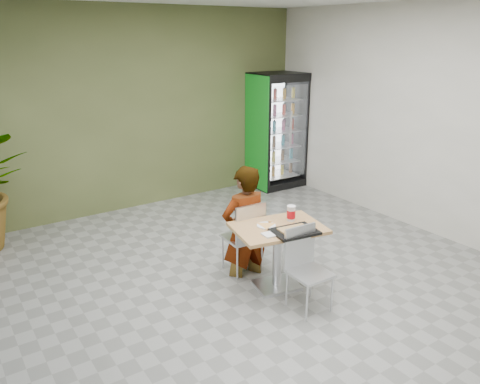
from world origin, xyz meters
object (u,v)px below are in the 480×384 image
Objects in this scene: dining_table at (278,244)px; chair_near at (305,261)px; beverage_fridge at (277,131)px; soda_cup at (291,213)px; seated_woman at (244,232)px; chair_far at (246,233)px; cafeteria_tray at (295,231)px.

dining_table is 0.45m from chair_near.
soda_cup is at bearing -124.50° from beverage_fridge.
soda_cup is at bearing 127.76° from seated_woman.
seated_woman is 0.78× the size of beverage_fridge.
beverage_fridge is at bearing -131.56° from chair_far.
beverage_fridge is at bearing 54.46° from cafeteria_tray.
soda_cup is at bearing 68.15° from chair_near.
beverage_fridge is at bearing -132.03° from seated_woman.
chair_far is 0.05m from seated_woman.
beverage_fridge reaches higher than seated_woman.
chair_far is at bearing 128.64° from soda_cup.
soda_cup is 0.08× the size of beverage_fridge.
chair_far reaches higher than cafeteria_tray.
soda_cup is 0.37× the size of cafeteria_tray.
soda_cup reaches higher than cafeteria_tray.
cafeteria_tray is at bearing -123.18° from soda_cup.
seated_woman is at bearing -92.56° from chair_far.
seated_woman is at bearing 100.77° from dining_table.
chair_near reaches higher than cafeteria_tray.
cafeteria_tray is at bearing -80.49° from dining_table.
dining_table is 2.30× the size of cafeteria_tray.
beverage_fridge reaches higher than chair_near.
cafeteria_tray is 4.04m from beverage_fridge.
seated_woman is 0.80m from cafeteria_tray.
chair_far is at bearing 101.34° from cafeteria_tray.
chair_near is at bearing -113.94° from soda_cup.
seated_woman is 0.64m from soda_cup.
beverage_fridge reaches higher than soda_cup.
seated_woman reaches higher than chair_far.
beverage_fridge is (2.38, 3.49, 0.54)m from chair_near.
chair_near is 0.96m from seated_woman.
soda_cup is at bearing 13.51° from dining_table.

